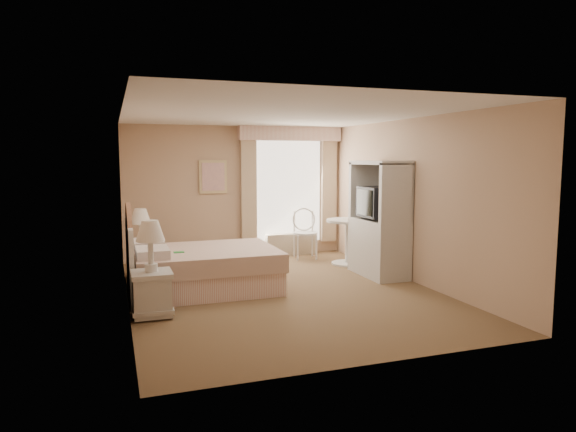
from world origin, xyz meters
name	(u,v)px	position (x,y,z in m)	size (l,w,h in m)	color
room	(282,204)	(0.00, 0.00, 1.25)	(4.21, 5.51, 2.51)	brown
window	(290,187)	(1.05, 2.65, 1.34)	(2.05, 0.22, 2.51)	white
framed_art	(213,177)	(-0.45, 2.71, 1.55)	(0.52, 0.04, 0.62)	#CEB47F
bed	(198,267)	(-1.12, 0.46, 0.34)	(2.08, 1.58, 1.39)	tan
nightstand_near	(152,281)	(-1.84, -0.60, 0.43)	(0.47, 0.47, 1.15)	silver
nightstand_far	(142,252)	(-1.84, 1.52, 0.41)	(0.45, 0.45, 1.09)	silver
round_table	(348,234)	(1.71, 1.42, 0.54)	(0.77, 0.77, 0.81)	silver
cafe_chair	(305,229)	(1.20, 2.23, 0.55)	(0.53, 0.53, 0.96)	silver
armoire	(379,228)	(1.81, 0.46, 0.77)	(0.56, 1.12, 1.86)	silver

